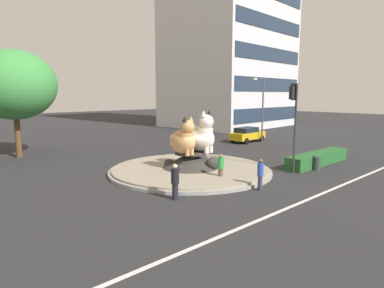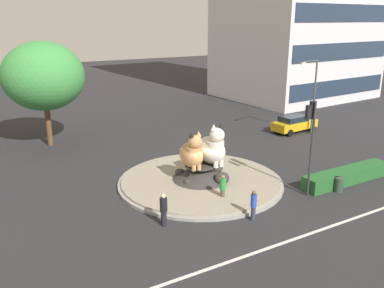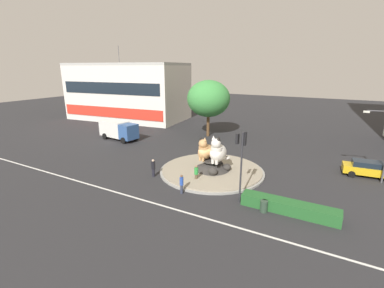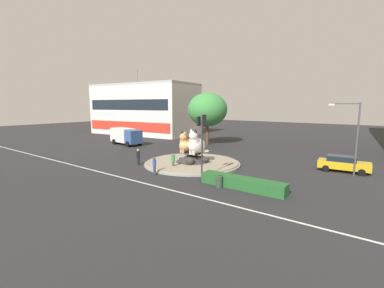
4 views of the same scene
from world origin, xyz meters
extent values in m
plane|color=#28282B|center=(0.00, 0.00, 0.00)|extent=(160.00, 160.00, 0.00)
cube|color=silver|center=(0.00, -8.30, 0.00)|extent=(112.00, 0.20, 0.01)
cylinder|color=gray|center=(0.00, 0.00, 0.09)|extent=(10.69, 10.69, 0.18)
cylinder|color=gray|center=(0.00, 0.00, 0.24)|extent=(10.26, 10.26, 0.12)
cone|color=#33302D|center=(0.00, 0.00, 0.80)|extent=(3.66, 3.66, 1.01)
cylinder|color=#33302D|center=(0.00, 0.00, 1.25)|extent=(2.01, 2.01, 0.12)
ellipsoid|color=#33302D|center=(1.48, 0.40, 0.64)|extent=(0.85, 0.90, 0.68)
ellipsoid|color=#33302D|center=(0.46, 1.16, 0.57)|extent=(0.67, 0.58, 0.54)
ellipsoid|color=#33302D|center=(-0.95, 1.03, 0.56)|extent=(0.66, 0.71, 0.53)
ellipsoid|color=#33302D|center=(-1.22, -0.47, 0.50)|extent=(0.51, 0.49, 0.41)
ellipsoid|color=#33302D|center=(0.72, -1.41, 0.69)|extent=(0.97, 0.85, 0.78)
ellipsoid|color=tan|center=(-0.71, -0.05, 2.08)|extent=(1.55, 2.24, 1.54)
cylinder|color=tan|center=(-0.75, -0.47, 2.25)|extent=(1.09, 1.09, 0.96)
sphere|color=tan|center=(-0.76, -0.62, 3.09)|extent=(0.85, 0.85, 0.85)
torus|color=tan|center=(-0.28, 0.78, 1.46)|extent=(1.07, 1.07, 0.19)
cone|color=tan|center=(-0.53, -0.65, 3.58)|extent=(0.38, 0.38, 0.35)
cone|color=black|center=(-0.99, -0.60, 3.58)|extent=(0.38, 0.38, 0.35)
cylinder|color=tan|center=(-0.61, -0.83, 1.50)|extent=(0.27, 0.27, 0.38)
cylinder|color=tan|center=(-0.96, -0.80, 1.50)|extent=(0.27, 0.27, 0.38)
ellipsoid|color=silver|center=(0.71, -0.11, 2.18)|extent=(1.59, 2.44, 1.75)
cylinder|color=silver|center=(0.72, -0.59, 2.38)|extent=(1.16, 1.16, 1.09)
sphere|color=silver|center=(0.72, -0.77, 3.33)|extent=(0.96, 0.96, 0.96)
torus|color=silver|center=(1.07, 0.88, 1.48)|extent=(1.02, 1.02, 0.22)
cone|color=black|center=(0.99, -0.76, 3.89)|extent=(0.40, 0.40, 0.39)
cone|color=silver|center=(0.46, -0.77, 3.89)|extent=(0.40, 0.40, 0.39)
cylinder|color=silver|center=(0.93, -0.98, 1.53)|extent=(0.31, 0.31, 0.44)
cylinder|color=silver|center=(0.53, -0.99, 1.53)|extent=(0.31, 0.31, 0.44)
cylinder|color=#2D2D33|center=(4.66, -4.86, 2.89)|extent=(0.14, 0.14, 5.77)
cube|color=black|center=(4.70, -4.65, 5.25)|extent=(0.36, 0.30, 1.05)
sphere|color=red|center=(4.72, -4.57, 5.56)|extent=(0.18, 0.18, 0.18)
sphere|color=#392706|center=(4.72, -4.57, 5.25)|extent=(0.18, 0.18, 0.18)
sphere|color=black|center=(4.72, -4.57, 4.93)|extent=(0.18, 0.18, 0.18)
cube|color=black|center=(4.22, -4.78, 5.19)|extent=(0.25, 0.31, 0.80)
cube|color=silver|center=(-27.79, 19.12, 5.35)|extent=(24.41, 13.99, 10.70)
cube|color=red|center=(-27.17, 13.29, 2.14)|extent=(22.28, 2.47, 1.93)
cube|color=#19232D|center=(-27.18, 13.31, 6.64)|extent=(21.35, 2.33, 2.14)
cube|color=#B2B2AD|center=(-27.79, 19.12, 10.95)|extent=(24.41, 13.99, 0.50)
cylinder|color=#4C4C51|center=(-28.21, 17.56, 12.82)|extent=(0.10, 0.10, 3.23)
cube|color=#235B28|center=(8.39, -4.64, 0.45)|extent=(7.00, 1.20, 0.90)
cylinder|color=brown|center=(-6.78, 13.32, 1.62)|extent=(0.45, 0.45, 3.24)
ellipsoid|color=#3D8E42|center=(-6.78, 13.32, 5.84)|extent=(6.50, 6.50, 5.52)
cylinder|color=#4C4C51|center=(14.00, 4.84, 6.71)|extent=(2.23, 0.62, 0.10)
cube|color=silver|center=(12.90, 4.57, 6.61)|extent=(0.50, 0.24, 0.16)
cylinder|color=black|center=(-4.54, -3.90, 0.41)|extent=(0.30, 0.30, 0.82)
cylinder|color=black|center=(-4.54, -3.90, 1.18)|extent=(0.39, 0.39, 0.72)
sphere|color=beige|center=(-4.54, -3.90, 1.66)|extent=(0.24, 0.24, 0.24)
cylinder|color=#33384C|center=(-0.20, -5.76, 0.40)|extent=(0.24, 0.24, 0.80)
cylinder|color=#284CB2|center=(-0.20, -5.76, 1.14)|extent=(0.33, 0.33, 0.69)
sphere|color=brown|center=(-0.20, -5.76, 1.60)|extent=(0.23, 0.23, 0.23)
cylinder|color=brown|center=(-0.26, -2.97, 0.38)|extent=(0.28, 0.28, 0.75)
cylinder|color=#288C38|center=(-0.26, -2.97, 1.08)|extent=(0.37, 0.37, 0.65)
sphere|color=#936B4C|center=(-0.26, -2.97, 1.51)|extent=(0.22, 0.22, 0.22)
cube|color=gold|center=(14.10, 6.27, 0.69)|extent=(4.73, 2.12, 0.74)
cube|color=#19232D|center=(13.87, 6.25, 1.32)|extent=(2.70, 1.74, 0.51)
cylinder|color=black|center=(12.51, 7.00, 0.32)|extent=(0.66, 0.27, 0.64)
cylinder|color=black|center=(12.66, 5.27, 0.32)|extent=(0.66, 0.27, 0.64)
cube|color=#335693|center=(-15.28, 4.72, 1.51)|extent=(2.17, 2.46, 2.12)
cube|color=silver|center=(-18.43, 5.11, 1.58)|extent=(4.68, 2.77, 2.26)
cylinder|color=black|center=(-15.08, 5.82, 0.45)|extent=(0.93, 0.41, 0.90)
cylinder|color=black|center=(-15.36, 3.60, 0.45)|extent=(0.93, 0.41, 0.90)
cylinder|color=black|center=(-19.23, 6.34, 0.45)|extent=(0.93, 0.41, 0.90)
cylinder|color=black|center=(-19.51, 4.12, 0.45)|extent=(0.93, 0.41, 0.90)
cylinder|color=#2D4233|center=(6.74, -5.40, 0.45)|extent=(0.56, 0.56, 0.90)
camera|label=1|loc=(-14.60, -16.03, 5.09)|focal=31.26mm
camera|label=2|loc=(-12.61, -20.92, 10.29)|focal=37.82mm
camera|label=3|loc=(10.62, -23.65, 10.45)|focal=25.03mm
camera|label=4|loc=(17.23, -23.14, 6.57)|focal=24.57mm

